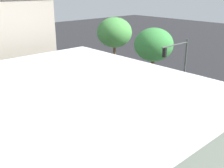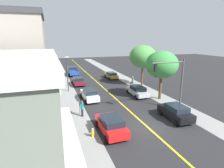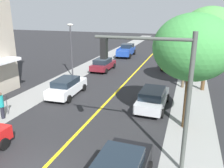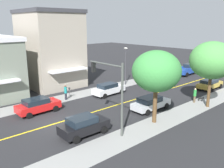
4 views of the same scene
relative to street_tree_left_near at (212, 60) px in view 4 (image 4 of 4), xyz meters
The scene contains 21 objects.
ground_plane 17.74m from the street_tree_left_near, 115.61° to the right, with size 140.00×140.00×0.00m, color #262628.
sidewalk_left 21.22m from the street_tree_left_near, 132.02° to the right, with size 2.91×126.00×0.01m, color gray.
sidewalk_right 16.18m from the street_tree_left_near, 93.30° to the right, with size 2.91×126.00×0.01m, color gray.
road_centerline_stripe 17.74m from the street_tree_left_near, 115.61° to the right, with size 0.20×126.00×0.00m, color yellow.
tan_rowhouse 22.19m from the street_tree_left_near, 157.91° to the right, with size 9.76×7.53×11.08m.
street_tree_left_near is the anchor object (origin of this frame).
street_tree_right_corner 8.13m from the street_tree_left_near, 99.19° to the right, with size 4.49×4.49×6.88m.
fire_hydrant 20.60m from the street_tree_left_near, 129.99° to the right, with size 0.44×0.24×0.85m.
parking_meter 17.08m from the street_tree_left_near, 142.77° to the right, with size 0.12×0.18×1.41m.
traffic_light_mast 12.68m from the street_tree_left_near, 101.63° to the right, with size 4.22×0.32×6.20m.
street_lamp 13.52m from the street_tree_left_near, behind, with size 0.70×0.36×5.71m.
red_sedan_left_curb 19.32m from the street_tree_left_near, 126.17° to the right, with size 2.18×4.52×1.58m.
maroon_sedan_left_curb 12.74m from the street_tree_left_near, 160.57° to the left, with size 2.08×4.41×1.49m.
silver_sedan_right_curb 8.11m from the street_tree_left_near, 123.28° to the right, with size 2.13×4.77×1.50m.
gold_sedan_right_curb 9.42m from the street_tree_left_near, 115.25° to the left, with size 2.07×4.56×1.37m.
white_sedan_left_curb 13.03m from the street_tree_left_near, 154.19° to the right, with size 2.08×4.65×1.56m.
black_sedan_right_curb 15.68m from the street_tree_left_near, 103.90° to the right, with size 2.15×4.27×1.64m.
blue_pickup_truck 18.47m from the street_tree_left_near, 128.04° to the left, with size 2.47×5.65×1.86m.
pedestrian_teal_shirt 17.32m from the street_tree_left_near, 140.66° to the right, with size 0.33×0.33×1.86m.
pedestrian_green_shirt 4.71m from the street_tree_left_near, behind, with size 0.34×0.34×1.76m.
small_dog 5.32m from the street_tree_left_near, 140.08° to the left, with size 0.73×0.41×0.54m.
Camera 4 is at (19.22, -10.08, 9.20)m, focal length 38.45 mm.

